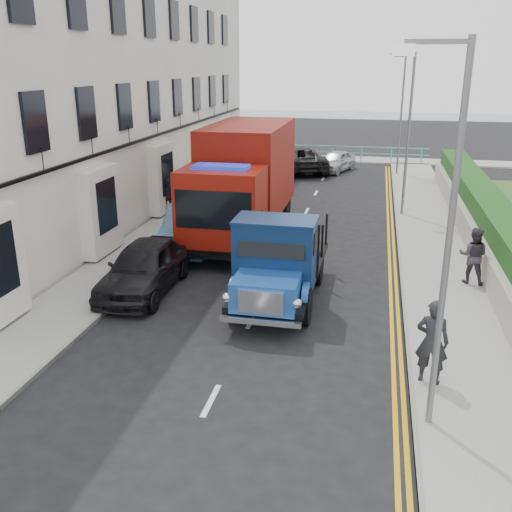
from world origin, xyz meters
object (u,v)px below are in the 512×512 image
at_px(lamp_far, 400,108).
at_px(red_lorry, 244,179).
at_px(bedford_lorry, 276,268).
at_px(lamp_mid, 406,126).
at_px(pedestrian_east_near, 432,342).
at_px(parked_car_front, 144,267).
at_px(lamp_near, 443,225).

bearing_deg(lamp_far, red_lorry, -112.88).
bearing_deg(bedford_lorry, red_lorry, 110.68).
relative_size(lamp_mid, lamp_far, 1.00).
xyz_separation_m(bedford_lorry, pedestrian_east_near, (3.91, -3.41, -0.14)).
height_order(bedford_lorry, red_lorry, red_lorry).
bearing_deg(pedestrian_east_near, lamp_far, -77.99).
xyz_separation_m(lamp_mid, parked_car_front, (-7.78, -10.67, -3.23)).
xyz_separation_m(lamp_far, pedestrian_east_near, (0.22, -24.50, -2.94)).
distance_m(lamp_far, bedford_lorry, 21.59).
height_order(red_lorry, parked_car_front, red_lorry).
xyz_separation_m(bedford_lorry, red_lorry, (-2.44, 6.57, 1.10)).
relative_size(lamp_near, bedford_lorry, 1.26).
xyz_separation_m(lamp_near, lamp_mid, (0.00, 16.00, 0.00)).
height_order(lamp_mid, bedford_lorry, lamp_mid).
bearing_deg(lamp_near, lamp_mid, 90.00).
height_order(lamp_far, pedestrian_east_near, lamp_far).
relative_size(lamp_far, parked_car_front, 1.56).
height_order(lamp_mid, lamp_far, same).
bearing_deg(lamp_far, parked_car_front, -110.62).
xyz_separation_m(lamp_near, red_lorry, (-6.13, 11.48, -1.70)).
distance_m(lamp_near, bedford_lorry, 6.75).
xyz_separation_m(bedford_lorry, parked_car_front, (-4.09, 0.41, -0.43)).
bearing_deg(lamp_near, bedford_lorry, 126.88).
height_order(lamp_mid, red_lorry, lamp_mid).
xyz_separation_m(lamp_mid, bedford_lorry, (-3.69, -11.08, -2.80)).
bearing_deg(bedford_lorry, pedestrian_east_near, -40.78).
bearing_deg(lamp_near, red_lorry, 118.08).
height_order(lamp_near, lamp_mid, same).
distance_m(bedford_lorry, red_lorry, 7.09).
bearing_deg(pedestrian_east_near, lamp_mid, -77.63).
bearing_deg(parked_car_front, lamp_near, -35.20).
distance_m(lamp_mid, bedford_lorry, 12.01).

